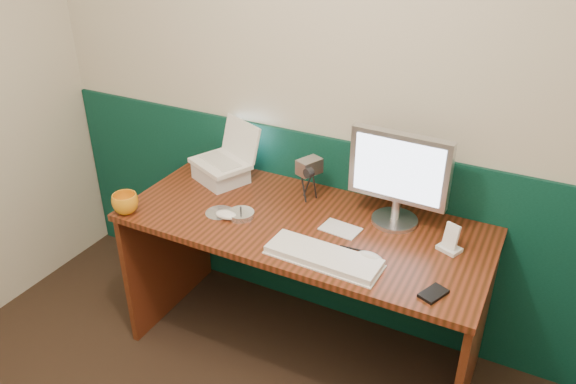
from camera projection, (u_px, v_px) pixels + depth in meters
The scene contains 18 objects.
back_wall at pixel (372, 91), 2.43m from camera, with size 3.50×0.04×2.50m, color beige.
wainscot at pixel (360, 238), 2.78m from camera, with size 3.48×0.02×1.00m, color #062E24.
desk at pixel (303, 290), 2.62m from camera, with size 1.60×0.70×0.75m, color #3A1B0A.
laptop_riser at pixel (221, 173), 2.76m from camera, with size 0.23×0.20×0.08m, color white.
laptop at pixel (219, 144), 2.69m from camera, with size 0.27×0.21×0.23m, color white, non-canonical shape.
monitor at pixel (399, 179), 2.34m from camera, with size 0.42×0.12×0.42m, color silver, non-canonical shape.
keyboard at pixel (323, 257), 2.19m from camera, with size 0.45×0.15×0.03m, color white.
mouse_right at pixel (369, 258), 2.17m from camera, with size 0.11×0.07×0.04m, color silver.
mouse_left at pixel (226, 215), 2.46m from camera, with size 0.11×0.06×0.04m, color white.
mug at pixel (125, 203), 2.49m from camera, with size 0.12×0.12×0.09m, color orange.
camcorder at pixel (309, 181), 2.58m from camera, with size 0.08×0.12×0.18m, color #A2A1A6, non-canonical shape.
cd_spindle at pixel (241, 214), 2.47m from camera, with size 0.12×0.12×0.02m, color silver.
cd_loose_a at pixel (220, 213), 2.51m from camera, with size 0.13×0.13×0.00m, color silver.
pen at pixel (357, 250), 2.25m from camera, with size 0.01×0.01×0.14m, color black.
papers at pixel (340, 229), 2.38m from camera, with size 0.16×0.11×0.00m, color silver.
dock at pixel (449, 249), 2.25m from camera, with size 0.09×0.07×0.02m, color white.
music_player at pixel (451, 236), 2.22m from camera, with size 0.06×0.01×0.10m, color white.
pda at pixel (433, 294), 2.00m from camera, with size 0.06×0.11×0.01m, color black.
Camera 1 is at (0.75, -0.50, 2.04)m, focal length 35.00 mm.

